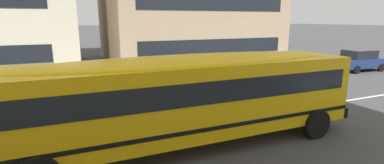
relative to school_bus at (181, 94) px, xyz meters
The scene contains 5 objects.
ground_plane 3.97m from the school_bus, 155.63° to the left, with size 400.00×400.00×0.00m, color #424244.
sidewalk_far 10.45m from the school_bus, 108.45° to the left, with size 120.00×3.00×0.01m, color gray.
lane_centreline 3.96m from the school_bus, 155.63° to the left, with size 110.00×0.16×0.01m, color silver.
school_bus is the anchor object (origin of this frame).
parked_car_dark_blue_past_driveway 18.92m from the school_bus, 21.75° to the left, with size 3.96×2.00×1.64m.
Camera 1 is at (0.29, -9.30, 3.93)m, focal length 26.37 mm.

